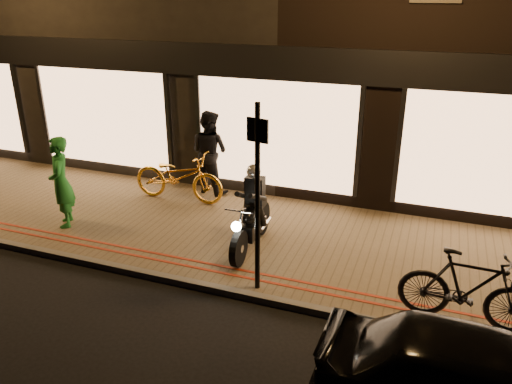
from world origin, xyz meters
TOP-DOWN VIEW (x-y plane):
  - ground at (0.00, 0.00)m, footprint 90.00×90.00m
  - sidewalk at (0.00, 2.00)m, footprint 50.00×4.00m
  - kerb_stone at (0.00, 0.05)m, footprint 50.00×0.14m
  - red_kerb_lines at (0.00, 0.55)m, footprint 50.00×0.26m
  - building_row at (-0.00, 8.99)m, footprint 48.00×10.11m
  - motorcycle at (0.38, 1.49)m, footprint 0.60×1.94m
  - sign_post at (0.95, 0.25)m, footprint 0.35×0.10m
  - bicycle_gold at (-1.97, 3.04)m, footprint 2.17×0.79m
  - bicycle_dark at (4.04, 0.41)m, footprint 1.91×0.59m
  - person_green at (-3.51, 1.09)m, footprint 0.75×0.80m
  - person_dark at (-1.53, 3.76)m, footprint 1.09×0.94m

SIDE VIEW (x-z plane):
  - ground at x=0.00m, z-range 0.00..0.00m
  - sidewalk at x=0.00m, z-range 0.00..0.12m
  - kerb_stone at x=0.00m, z-range 0.00..0.12m
  - red_kerb_lines at x=0.00m, z-range 0.12..0.13m
  - bicycle_gold at x=-1.97m, z-range 0.12..1.25m
  - bicycle_dark at x=4.04m, z-range 0.12..1.26m
  - motorcycle at x=0.38m, z-range -0.06..1.53m
  - person_green at x=-3.51m, z-range 0.12..1.96m
  - person_dark at x=-1.53m, z-range 0.12..2.06m
  - sign_post at x=0.95m, z-range 0.30..3.30m
  - building_row at x=0.00m, z-range 0.00..8.50m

